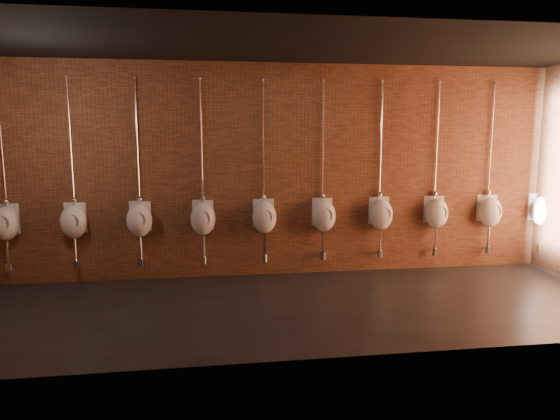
{
  "coord_description": "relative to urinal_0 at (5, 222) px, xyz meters",
  "views": [
    {
      "loc": [
        -1.1,
        -5.97,
        2.17
      ],
      "look_at": [
        -0.11,
        0.9,
        1.1
      ],
      "focal_mm": 32.0,
      "sensor_mm": 36.0,
      "label": 1
    }
  ],
  "objects": [
    {
      "name": "urinal_0",
      "position": [
        0.0,
        0.0,
        0.0
      ],
      "size": [
        0.42,
        0.38,
        2.72
      ],
      "color": "white",
      "rests_on": "ground"
    },
    {
      "name": "urinal_8",
      "position": [
        7.3,
        0.0,
        0.0
      ],
      "size": [
        0.42,
        0.38,
        2.72
      ],
      "color": "white",
      "rests_on": "ground"
    },
    {
      "name": "urinal_1",
      "position": [
        0.91,
        0.0,
        0.0
      ],
      "size": [
        0.42,
        0.38,
        2.72
      ],
      "color": "white",
      "rests_on": "ground"
    },
    {
      "name": "urinal_6",
      "position": [
        5.47,
        0.0,
        0.0
      ],
      "size": [
        0.42,
        0.38,
        2.72
      ],
      "color": "white",
      "rests_on": "ground"
    },
    {
      "name": "urinal_2",
      "position": [
        1.82,
        0.0,
        0.0
      ],
      "size": [
        0.42,
        0.38,
        2.72
      ],
      "color": "white",
      "rests_on": "ground"
    },
    {
      "name": "ground",
      "position": [
        3.92,
        -1.37,
        -0.94
      ],
      "size": [
        8.5,
        8.5,
        0.0
      ],
      "primitive_type": "plane",
      "color": "black",
      "rests_on": "ground"
    },
    {
      "name": "urinal_9",
      "position": [
        8.21,
        0.0,
        0.0
      ],
      "size": [
        0.42,
        0.38,
        2.72
      ],
      "color": "white",
      "rests_on": "ground"
    },
    {
      "name": "urinal_7",
      "position": [
        6.38,
        0.0,
        0.0
      ],
      "size": [
        0.42,
        0.38,
        2.72
      ],
      "color": "white",
      "rests_on": "ground"
    },
    {
      "name": "urinal_5",
      "position": [
        4.56,
        0.0,
        0.0
      ],
      "size": [
        0.42,
        0.38,
        2.72
      ],
      "color": "white",
      "rests_on": "ground"
    },
    {
      "name": "urinal_3",
      "position": [
        2.74,
        0.0,
        0.0
      ],
      "size": [
        0.42,
        0.38,
        2.72
      ],
      "color": "white",
      "rests_on": "ground"
    },
    {
      "name": "room_shell",
      "position": [
        3.92,
        -1.37,
        1.08
      ],
      "size": [
        8.54,
        3.04,
        3.22
      ],
      "color": "black",
      "rests_on": "ground"
    },
    {
      "name": "urinal_4",
      "position": [
        3.65,
        0.0,
        0.0
      ],
      "size": [
        0.42,
        0.38,
        2.72
      ],
      "color": "white",
      "rests_on": "ground"
    }
  ]
}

